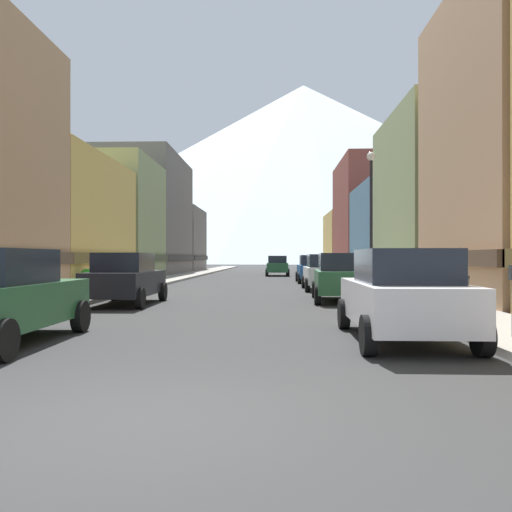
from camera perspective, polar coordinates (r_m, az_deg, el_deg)
The scene contains 24 objects.
ground_plane at distance 5.51m, azimuth -12.49°, elevation -17.26°, with size 400.00×400.00×0.00m, color #2E2E2E.
sidewalk_left at distance 40.84m, azimuth -8.70°, elevation -2.34°, with size 2.50×100.00×0.15m, color gray.
sidewalk_right at distance 40.43m, azimuth 9.00°, elevation -2.36°, with size 2.50×100.00×0.15m, color gray.
storefront_left_2 at distance 30.64m, azimuth -22.98°, elevation 3.13°, with size 8.49×10.68×7.02m.
storefront_left_3 at distance 40.49m, azimuth -17.73°, elevation 3.54°, with size 9.93×8.81×8.78m.
storefront_left_4 at distance 51.36m, azimuth -13.26°, elevation 4.06°, with size 9.61×13.75×11.15m.
storefront_left_5 at distance 63.86m, azimuth -9.76°, elevation 1.62°, with size 8.66×11.21×7.50m.
storefront_right_2 at distance 30.17m, azimuth 22.59°, elevation 5.25°, with size 9.08×9.80×9.25m.
storefront_right_3 at distance 39.30m, azimuth 15.80°, elevation 2.32°, with size 6.69×10.18×6.91m.
storefront_right_4 at distance 50.70m, azimuth 12.85°, elevation 3.85°, with size 7.00×11.84×10.70m.
storefront_right_5 at distance 62.26m, azimuth 11.86°, elevation 1.34°, with size 9.28×10.41×6.78m.
car_left_1 at distance 18.59m, azimuth -14.01°, elevation -2.39°, with size 2.08×4.41×1.78m.
car_right_0 at distance 10.56m, azimuth 15.63°, elevation -4.07°, with size 2.10×4.42×1.78m.
car_right_1 at distance 19.67m, azimuth 9.24°, elevation -2.27°, with size 2.24×4.48×1.78m.
car_right_2 at distance 26.22m, azimuth 7.42°, elevation -1.74°, with size 2.08×4.41×1.78m.
car_right_3 at distance 33.95m, azimuth 6.18°, elevation -1.39°, with size 2.07×4.40×1.78m.
car_driving_0 at distance 46.54m, azimuth 2.33°, elevation -1.06°, with size 2.06×4.40×1.78m.
trash_bin_right at distance 15.38m, azimuth 21.14°, elevation -3.80°, with size 0.59×0.59×0.98m.
potted_plant_0 at distance 24.88m, azimuth -17.56°, elevation -2.52°, with size 0.58×0.58×0.88m.
potted_plant_1 at distance 24.43m, azimuth -17.93°, elevation -2.33°, with size 0.63×0.63×0.97m.
pedestrian_0 at distance 21.33m, azimuth 15.37°, elevation -2.12°, with size 0.36×0.36×1.61m.
pedestrian_1 at distance 26.63m, azimuth -14.53°, elevation -1.81°, with size 0.36×0.36×1.54m.
streetlamp_right at distance 22.39m, azimuth 12.42°, elevation 5.90°, with size 0.36×0.36×5.86m.
mountain_backdrop at distance 268.94m, azimuth 5.19°, elevation 8.98°, with size 290.88×290.88×88.78m, color silver.
Camera 1 is at (1.32, -5.10, 1.62)m, focal length 36.76 mm.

